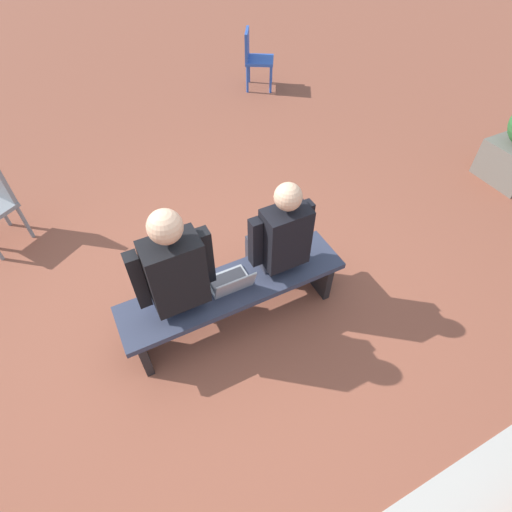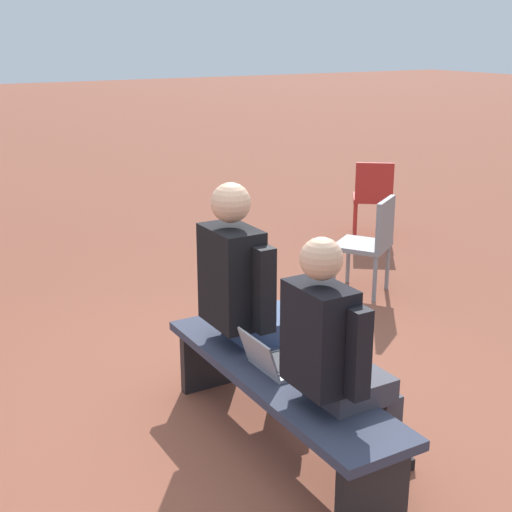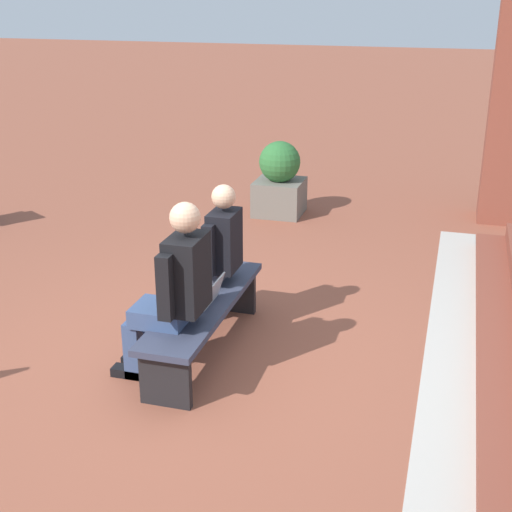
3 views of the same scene
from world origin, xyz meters
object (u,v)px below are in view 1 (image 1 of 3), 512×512
laptop (231,283)px  person_adult (173,274)px  person_student (278,240)px  bench (234,292)px  plastic_chair_far_left (255,56)px

laptop → person_adult: bearing=-11.6°
person_student → person_adult: person_adult is taller
person_adult → laptop: bearing=168.4°
bench → laptop: laptop is taller
bench → plastic_chair_far_left: 4.43m
person_student → plastic_chair_far_left: 4.19m
plastic_chair_far_left → bench: bearing=61.0°
person_student → bench: bearing=8.8°
person_adult → plastic_chair_far_left: person_adult is taller
bench → person_student: bearing=-171.2°
plastic_chair_far_left → person_student: bearing=65.6°
person_student → person_adult: 0.84m
person_adult → bench: bearing=170.7°
bench → person_adult: size_ratio=1.30×
person_student → person_adult: (0.84, -0.01, 0.04)m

